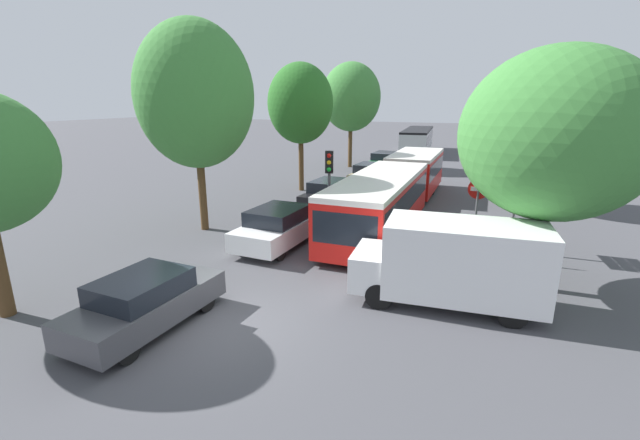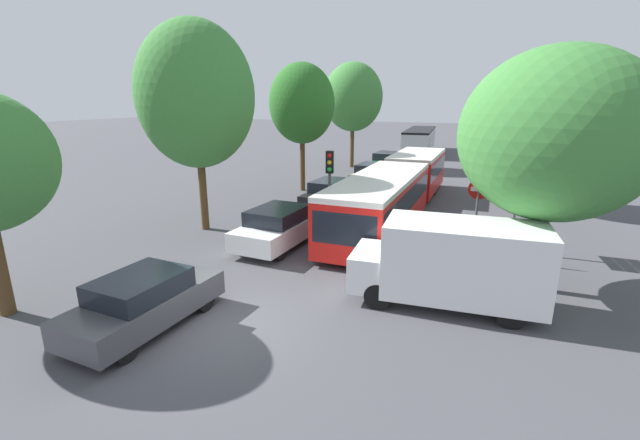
% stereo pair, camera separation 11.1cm
% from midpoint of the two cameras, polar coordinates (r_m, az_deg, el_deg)
% --- Properties ---
extents(ground_plane, '(200.00, 200.00, 0.00)m').
position_cam_midpoint_polar(ground_plane, '(11.13, -13.17, -13.73)').
color(ground_plane, '#47474C').
extents(articulated_bus, '(2.50, 16.27, 2.41)m').
position_cam_midpoint_polar(articulated_bus, '(21.00, 10.12, 4.52)').
color(articulated_bus, red).
rests_on(articulated_bus, ground).
extents(city_bus_rear, '(3.46, 11.55, 2.45)m').
position_cam_midpoint_polar(city_bus_rear, '(46.66, 12.79, 10.49)').
color(city_bus_rear, silver).
rests_on(city_bus_rear, ground).
extents(queued_car_graphite, '(1.88, 4.07, 1.39)m').
position_cam_midpoint_polar(queued_car_graphite, '(11.33, -22.53, -10.03)').
color(queued_car_graphite, '#47474C').
rests_on(queued_car_graphite, ground).
extents(queued_car_white, '(2.05, 4.42, 1.51)m').
position_cam_midpoint_polar(queued_car_white, '(16.26, -5.67, -0.89)').
color(queued_car_white, white).
rests_on(queued_car_white, ground).
extents(queued_car_black, '(2.00, 4.33, 1.48)m').
position_cam_midpoint_polar(queued_car_black, '(21.88, 1.33, 3.48)').
color(queued_car_black, black).
rests_on(queued_car_black, ground).
extents(queued_car_tan, '(1.94, 4.19, 1.43)m').
position_cam_midpoint_polar(queued_car_tan, '(28.02, 6.60, 6.06)').
color(queued_car_tan, tan).
rests_on(queued_car_tan, ground).
extents(queued_car_green, '(2.06, 4.46, 1.52)m').
position_cam_midpoint_polar(queued_car_green, '(33.62, 8.67, 7.68)').
color(queued_car_green, '#236638').
rests_on(queued_car_green, ground).
extents(white_van, '(5.14, 2.34, 2.31)m').
position_cam_midpoint_polar(white_van, '(11.99, 17.27, -5.29)').
color(white_van, white).
rests_on(white_van, ground).
extents(traffic_light, '(0.37, 0.39, 3.40)m').
position_cam_midpoint_polar(traffic_light, '(17.61, 1.05, 6.27)').
color(traffic_light, '#56595E').
rests_on(traffic_light, ground).
extents(no_entry_sign, '(0.70, 0.08, 2.82)m').
position_cam_midpoint_polar(no_entry_sign, '(15.64, 19.98, 1.77)').
color(no_entry_sign, '#56595E').
rests_on(no_entry_sign, ground).
extents(direction_sign_post, '(0.21, 1.40, 3.60)m').
position_cam_midpoint_polar(direction_sign_post, '(16.65, 24.67, 4.52)').
color(direction_sign_post, '#56595E').
rests_on(direction_sign_post, ground).
extents(tree_left_mid, '(4.67, 4.67, 8.46)m').
position_cam_midpoint_polar(tree_left_mid, '(18.40, -16.49, 15.64)').
color(tree_left_mid, '#51381E').
rests_on(tree_left_mid, ground).
extents(tree_left_far, '(3.85, 3.85, 7.50)m').
position_cam_midpoint_polar(tree_left_far, '(25.95, -2.75, 15.23)').
color(tree_left_far, '#51381E').
rests_on(tree_left_far, ground).
extents(tree_left_distant, '(4.70, 4.70, 8.28)m').
position_cam_midpoint_polar(tree_left_distant, '(35.50, 4.07, 16.02)').
color(tree_left_distant, '#51381E').
rests_on(tree_left_distant, ground).
extents(tree_right_near, '(5.08, 5.08, 6.81)m').
position_cam_midpoint_polar(tree_right_near, '(13.22, 28.31, 9.41)').
color(tree_right_near, '#51381E').
rests_on(tree_right_near, ground).
extents(tree_right_mid, '(4.36, 4.36, 6.91)m').
position_cam_midpoint_polar(tree_right_mid, '(24.40, 25.08, 13.03)').
color(tree_right_mid, '#51381E').
rests_on(tree_right_mid, ground).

